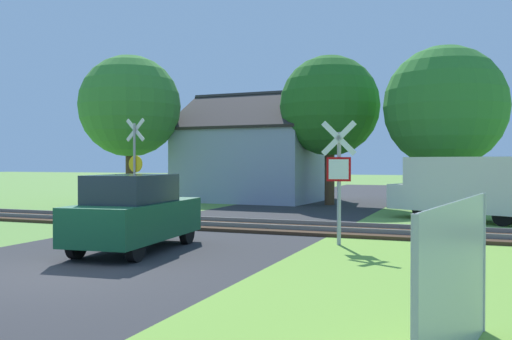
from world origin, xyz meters
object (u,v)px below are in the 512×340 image
(tree_right, at_px, (445,107))
(mail_truck, at_px, (466,186))
(tree_center, at_px, (330,106))
(stop_sign_near, at_px, (339,174))
(fence_panel, at_px, (457,287))
(crossing_sign_far, at_px, (135,161))
(parked_car, at_px, (135,213))
(house, at_px, (255,162))
(tree_left, at_px, (130,106))

(tree_right, relative_size, mail_truck, 1.33)
(tree_center, xyz_separation_m, mail_truck, (6.22, -5.49, -3.50))
(stop_sign_near, height_order, fence_panel, stop_sign_near)
(crossing_sign_far, distance_m, tree_right, 12.94)
(stop_sign_near, distance_m, tree_center, 13.54)
(crossing_sign_far, bearing_deg, tree_center, 63.62)
(stop_sign_near, xyz_separation_m, parked_car, (-4.20, -2.63, -0.87))
(crossing_sign_far, height_order, house, house)
(parked_car, distance_m, fence_panel, 9.00)
(fence_panel, bearing_deg, mail_truck, 9.65)
(crossing_sign_far, relative_size, fence_panel, 1.15)
(stop_sign_near, xyz_separation_m, mail_truck, (2.85, 7.29, -0.52))
(crossing_sign_far, xyz_separation_m, mail_truck, (11.68, 2.84, -0.86))
(tree_right, height_order, fence_panel, tree_right)
(house, xyz_separation_m, fence_panel, (10.87, -22.54, -1.22))
(stop_sign_near, bearing_deg, tree_right, -105.60)
(crossing_sign_far, bearing_deg, stop_sign_near, -19.89)
(house, relative_size, tree_center, 1.07)
(house, height_order, tree_center, tree_center)
(crossing_sign_far, xyz_separation_m, tree_left, (-4.25, 6.06, 2.76))
(tree_center, relative_size, parked_car, 1.73)
(crossing_sign_far, distance_m, fence_panel, 17.23)
(tree_right, distance_m, mail_truck, 5.13)
(crossing_sign_far, relative_size, tree_left, 0.50)
(stop_sign_near, bearing_deg, crossing_sign_far, -32.50)
(mail_truck, bearing_deg, tree_right, 36.66)
(stop_sign_near, relative_size, tree_right, 0.45)
(mail_truck, relative_size, fence_panel, 1.62)
(stop_sign_near, height_order, mail_truck, stop_sign_near)
(crossing_sign_far, xyz_separation_m, tree_right, (10.78, 6.80, 2.27))
(house, bearing_deg, stop_sign_near, -58.07)
(house, bearing_deg, tree_left, -138.83)
(crossing_sign_far, relative_size, tree_right, 0.53)
(tree_left, distance_m, tree_right, 15.05)
(house, distance_m, tree_right, 10.60)
(stop_sign_near, distance_m, tree_right, 11.71)
(crossing_sign_far, height_order, mail_truck, crossing_sign_far)
(parked_car, bearing_deg, crossing_sign_far, 118.03)
(tree_right, bearing_deg, parked_car, -113.93)
(tree_left, relative_size, tree_right, 1.07)
(stop_sign_near, distance_m, parked_car, 5.03)
(mail_truck, bearing_deg, parked_car, 168.44)
(crossing_sign_far, xyz_separation_m, tree_center, (5.46, 8.33, 2.64))
(tree_left, xyz_separation_m, mail_truck, (15.93, -3.22, -3.61))
(stop_sign_near, bearing_deg, tree_center, -80.98)
(tree_center, relative_size, mail_truck, 1.37)
(tree_left, relative_size, fence_panel, 2.30)
(stop_sign_near, bearing_deg, tree_left, -44.53)
(tree_center, relative_size, tree_right, 1.03)
(tree_left, xyz_separation_m, tree_right, (15.03, 0.74, -0.49))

